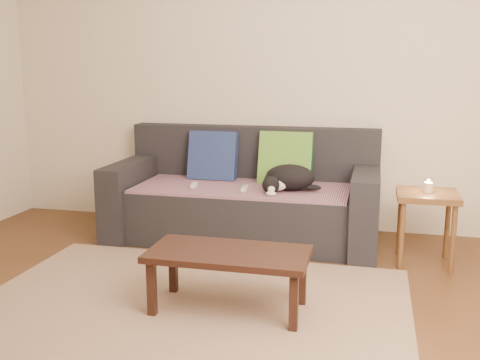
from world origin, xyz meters
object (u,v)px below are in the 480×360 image
object	(u,v)px
wii_remote_b	(245,188)
side_table	(427,205)
wii_remote_a	(194,185)
sofa	(245,200)
coffee_table	(229,259)
cat	(289,178)

from	to	relation	value
wii_remote_b	side_table	bearing A→B (deg)	-97.75
wii_remote_a	side_table	size ratio (longest dim) A/B	0.29
sofa	coffee_table	distance (m)	1.42
coffee_table	wii_remote_a	bearing A→B (deg)	116.42
wii_remote_a	coffee_table	distance (m)	1.35
side_table	coffee_table	size ratio (longest dim) A/B	0.57
cat	wii_remote_b	size ratio (longest dim) A/B	3.15
sofa	coffee_table	size ratio (longest dim) A/B	2.34
wii_remote_a	coffee_table	bearing A→B (deg)	-162.88
wii_remote_a	wii_remote_b	distance (m)	0.41
cat	wii_remote_a	size ratio (longest dim) A/B	3.15
sofa	wii_remote_a	size ratio (longest dim) A/B	14.00
sofa	side_table	xyz separation A→B (m)	(1.37, -0.31, 0.11)
wii_remote_a	side_table	bearing A→B (deg)	-103.07
sofa	coffee_table	world-z (taller)	sofa
wii_remote_a	wii_remote_b	size ratio (longest dim) A/B	1.00
cat	sofa	bearing A→B (deg)	138.88
sofa	coffee_table	xyz separation A→B (m)	(0.23, -1.40, 0.00)
cat	coffee_table	distance (m)	1.28
cat	wii_remote_a	distance (m)	0.74
wii_remote_a	coffee_table	world-z (taller)	wii_remote_a
wii_remote_a	side_table	distance (m)	1.74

